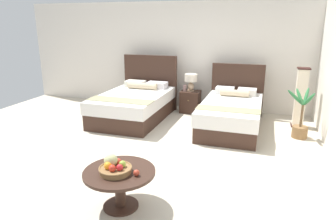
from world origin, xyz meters
TOP-DOWN VIEW (x-y plane):
  - ground_plane at (0.00, 0.00)m, footprint 9.31×9.33m
  - wall_back at (0.00, 2.86)m, footprint 9.31×0.12m
  - bed_near_window at (-1.08, 1.48)m, footprint 1.40×2.15m
  - bed_near_corner at (1.08, 1.48)m, footprint 1.20×2.13m
  - nightstand at (-0.00, 2.37)m, footprint 0.45×0.44m
  - table_lamp at (-0.00, 2.39)m, footprint 0.30×0.30m
  - vase at (-0.14, 2.33)m, footprint 0.08×0.08m
  - coffee_table at (0.14, -1.77)m, footprint 0.84×0.84m
  - fruit_bowl at (0.10, -1.82)m, footprint 0.38×0.38m
  - loose_apple at (0.37, -1.82)m, footprint 0.07×0.07m
  - floor_lamp_corner at (2.42, 2.01)m, footprint 0.25×0.25m
  - potted_palm at (2.39, 1.31)m, footprint 0.51×0.56m

SIDE VIEW (x-z plane):
  - ground_plane at x=0.00m, z-range -0.02..0.00m
  - nightstand at x=0.00m, z-range 0.00..0.53m
  - potted_palm at x=2.39m, z-range -0.16..0.79m
  - bed_near_corner at x=1.08m, z-range -0.29..0.93m
  - bed_near_window at x=-1.08m, z-range -0.33..1.01m
  - coffee_table at x=0.14m, z-range 0.12..0.59m
  - loose_apple at x=0.37m, z-range 0.47..0.54m
  - fruit_bowl at x=0.10m, z-range 0.44..0.65m
  - vase at x=-0.14m, z-range 0.53..0.68m
  - floor_lamp_corner at x=2.42m, z-range 0.00..1.24m
  - table_lamp at x=0.00m, z-range 0.59..1.00m
  - wall_back at x=0.00m, z-range 0.00..2.63m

